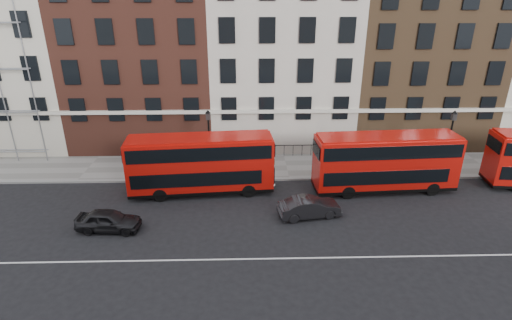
{
  "coord_description": "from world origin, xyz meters",
  "views": [
    {
      "loc": [
        -3.37,
        -20.21,
        13.65
      ],
      "look_at": [
        -2.71,
        5.0,
        3.0
      ],
      "focal_mm": 28.0,
      "sensor_mm": 36.0,
      "label": 1
    }
  ],
  "objects_px": {
    "bus_b": "(200,163)",
    "car_front": "(310,207)",
    "car_rear": "(108,220)",
    "bus_c": "(385,161)"
  },
  "relations": [
    {
      "from": "bus_b",
      "to": "car_front",
      "type": "height_order",
      "value": "bus_b"
    },
    {
      "from": "bus_b",
      "to": "car_front",
      "type": "xyz_separation_m",
      "value": [
        7.39,
        -3.63,
        -1.65
      ]
    },
    {
      "from": "bus_b",
      "to": "bus_c",
      "type": "distance_m",
      "value": 13.35
    },
    {
      "from": "bus_b",
      "to": "car_front",
      "type": "bearing_deg",
      "value": -30.92
    },
    {
      "from": "car_rear",
      "to": "car_front",
      "type": "distance_m",
      "value": 12.7
    },
    {
      "from": "bus_c",
      "to": "car_rear",
      "type": "bearing_deg",
      "value": -168.59
    },
    {
      "from": "car_front",
      "to": "car_rear",
      "type": "bearing_deg",
      "value": 85.54
    },
    {
      "from": "bus_b",
      "to": "bus_c",
      "type": "bearing_deg",
      "value": -4.79
    },
    {
      "from": "bus_b",
      "to": "bus_c",
      "type": "xyz_separation_m",
      "value": [
        13.35,
        0.0,
        -0.0
      ]
    },
    {
      "from": "car_rear",
      "to": "car_front",
      "type": "relative_size",
      "value": 0.96
    }
  ]
}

